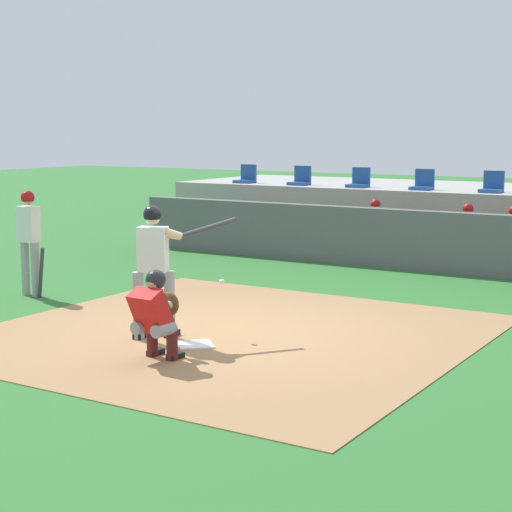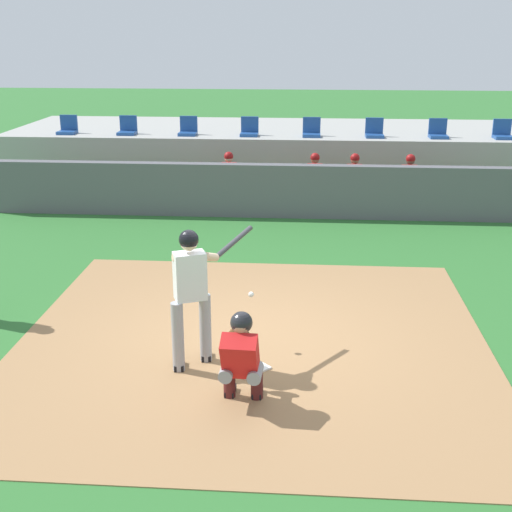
% 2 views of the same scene
% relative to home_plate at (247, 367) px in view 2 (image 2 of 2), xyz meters
% --- Properties ---
extents(ground_plane, '(80.00, 80.00, 0.00)m').
position_rel_home_plate_xyz_m(ground_plane, '(0.00, 0.80, -0.02)').
color(ground_plane, '#2D6B2D').
extents(dirt_infield, '(6.40, 6.40, 0.01)m').
position_rel_home_plate_xyz_m(dirt_infield, '(0.00, 0.80, -0.02)').
color(dirt_infield, '#9E754C').
rests_on(dirt_infield, ground).
extents(home_plate, '(0.62, 0.62, 0.02)m').
position_rel_home_plate_xyz_m(home_plate, '(0.00, 0.00, 0.00)').
color(home_plate, white).
rests_on(home_plate, dirt_infield).
extents(batter_at_plate, '(0.93, 1.21, 1.80)m').
position_rel_home_plate_xyz_m(batter_at_plate, '(-0.68, 0.06, 1.01)').
color(batter_at_plate, '#99999E').
rests_on(batter_at_plate, ground).
extents(catcher_crouched, '(0.49, 1.80, 1.13)m').
position_rel_home_plate_xyz_m(catcher_crouched, '(0.00, -0.80, 0.58)').
color(catcher_crouched, gray).
rests_on(catcher_crouched, ground).
extents(dugout_wall, '(13.00, 0.30, 1.20)m').
position_rel_home_plate_xyz_m(dugout_wall, '(0.00, 7.30, 0.58)').
color(dugout_wall, '#59595E').
rests_on(dugout_wall, ground).
extents(dugout_bench, '(11.80, 0.44, 0.45)m').
position_rel_home_plate_xyz_m(dugout_bench, '(0.00, 8.30, 0.20)').
color(dugout_bench, olive).
rests_on(dugout_bench, ground).
extents(dugout_player_0, '(0.49, 0.70, 1.30)m').
position_rel_home_plate_xyz_m(dugout_player_0, '(-1.15, 8.14, 0.65)').
color(dugout_player_0, '#939399').
rests_on(dugout_player_0, ground).
extents(dugout_player_1, '(0.49, 0.70, 1.30)m').
position_rel_home_plate_xyz_m(dugout_player_1, '(0.90, 8.14, 0.65)').
color(dugout_player_1, '#939399').
rests_on(dugout_player_1, ground).
extents(dugout_player_2, '(0.49, 0.70, 1.30)m').
position_rel_home_plate_xyz_m(dugout_player_2, '(1.83, 8.14, 0.65)').
color(dugout_player_2, '#939399').
rests_on(dugout_player_2, ground).
extents(dugout_player_3, '(0.49, 0.70, 1.30)m').
position_rel_home_plate_xyz_m(dugout_player_3, '(3.12, 8.14, 0.65)').
color(dugout_player_3, '#939399').
rests_on(dugout_player_3, ground).
extents(stands_platform, '(15.00, 4.40, 1.40)m').
position_rel_home_plate_xyz_m(stands_platform, '(0.00, 11.70, 0.68)').
color(stands_platform, '#9E9E99').
rests_on(stands_platform, ground).
extents(stadium_seat_0, '(0.46, 0.46, 0.48)m').
position_rel_home_plate_xyz_m(stadium_seat_0, '(-5.69, 10.18, 1.51)').
color(stadium_seat_0, '#1E478C').
rests_on(stadium_seat_0, stands_platform).
extents(stadium_seat_1, '(0.46, 0.46, 0.48)m').
position_rel_home_plate_xyz_m(stadium_seat_1, '(-4.06, 10.18, 1.51)').
color(stadium_seat_1, '#1E478C').
rests_on(stadium_seat_1, stands_platform).
extents(stadium_seat_2, '(0.46, 0.46, 0.48)m').
position_rel_home_plate_xyz_m(stadium_seat_2, '(-2.44, 10.18, 1.51)').
color(stadium_seat_2, '#1E478C').
rests_on(stadium_seat_2, stands_platform).
extents(stadium_seat_3, '(0.46, 0.46, 0.48)m').
position_rel_home_plate_xyz_m(stadium_seat_3, '(-0.81, 10.18, 1.51)').
color(stadium_seat_3, '#1E478C').
rests_on(stadium_seat_3, stands_platform).
extents(stadium_seat_4, '(0.46, 0.46, 0.48)m').
position_rel_home_plate_xyz_m(stadium_seat_4, '(0.81, 10.18, 1.51)').
color(stadium_seat_4, '#1E478C').
rests_on(stadium_seat_4, stands_platform).
extents(stadium_seat_5, '(0.46, 0.46, 0.48)m').
position_rel_home_plate_xyz_m(stadium_seat_5, '(2.44, 10.18, 1.51)').
color(stadium_seat_5, '#1E478C').
rests_on(stadium_seat_5, stands_platform).
extents(stadium_seat_6, '(0.46, 0.46, 0.48)m').
position_rel_home_plate_xyz_m(stadium_seat_6, '(4.06, 10.18, 1.51)').
color(stadium_seat_6, '#1E478C').
rests_on(stadium_seat_6, stands_platform).
extents(stadium_seat_7, '(0.46, 0.46, 0.48)m').
position_rel_home_plate_xyz_m(stadium_seat_7, '(5.69, 10.18, 1.51)').
color(stadium_seat_7, '#1E478C').
rests_on(stadium_seat_7, stands_platform).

